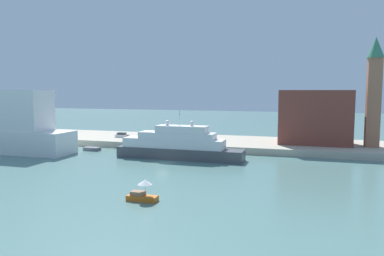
{
  "coord_description": "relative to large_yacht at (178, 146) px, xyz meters",
  "views": [
    {
      "loc": [
        29.12,
        -71.8,
        15.21
      ],
      "look_at": [
        4.71,
        6.0,
        7.0
      ],
      "focal_mm": 35.12,
      "sensor_mm": 36.0,
      "label": 1
    }
  ],
  "objects": [
    {
      "name": "ground",
      "position": [
        -1.31,
        -6.13,
        -2.95
      ],
      "size": [
        400.0,
        400.0,
        0.0
      ],
      "primitive_type": "plane",
      "color": "slate"
    },
    {
      "name": "quay_dock",
      "position": [
        -1.31,
        21.49,
        -2.13
      ],
      "size": [
        110.0,
        23.25,
        1.65
      ],
      "primitive_type": "cube",
      "color": "#B7AD99",
      "rests_on": "ground"
    },
    {
      "name": "large_yacht",
      "position": [
        0.0,
        0.0,
        0.0
      ],
      "size": [
        28.72,
        4.97,
        11.13
      ],
      "color": "#4C4C51",
      "rests_on": "ground"
    },
    {
      "name": "small_motorboat",
      "position": [
        6.16,
        -31.78,
        -1.79
      ],
      "size": [
        4.29,
        2.0,
        3.03
      ],
      "color": "#C66019",
      "rests_on": "ground"
    },
    {
      "name": "work_barge",
      "position": [
        -24.54,
        4.17,
        -2.53
      ],
      "size": [
        4.08,
        1.96,
        0.85
      ],
      "primitive_type": "cube",
      "color": "#595966",
      "rests_on": "ground"
    },
    {
      "name": "harbor_building",
      "position": [
        29.18,
        21.7,
        5.51
      ],
      "size": [
        17.52,
        10.08,
        13.62
      ],
      "primitive_type": "cube",
      "color": "brown",
      "rests_on": "quay_dock"
    },
    {
      "name": "bell_tower",
      "position": [
        42.27,
        20.47,
        12.93
      ],
      "size": [
        4.0,
        4.0,
        26.04
      ],
      "color": "#9E664C",
      "rests_on": "quay_dock"
    },
    {
      "name": "parked_car",
      "position": [
        -23.8,
        18.85,
        -0.72
      ],
      "size": [
        3.89,
        1.84,
        1.36
      ],
      "color": "silver",
      "rests_on": "quay_dock"
    },
    {
      "name": "person_figure",
      "position": [
        -18.55,
        11.92,
        -0.45
      ],
      "size": [
        0.36,
        0.36,
        1.82
      ],
      "color": "maroon",
      "rests_on": "quay_dock"
    },
    {
      "name": "mooring_bollard",
      "position": [
        2.88,
        11.04,
        -1.0
      ],
      "size": [
        0.45,
        0.45,
        0.6
      ],
      "primitive_type": "cylinder",
      "color": "black",
      "rests_on": "quay_dock"
    }
  ]
}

